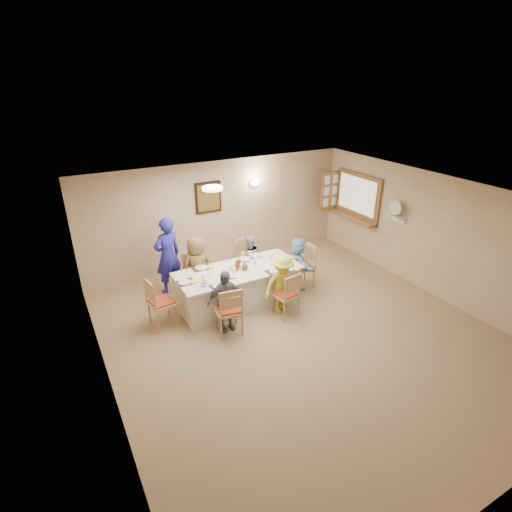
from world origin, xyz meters
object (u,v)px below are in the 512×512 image
chair_back_right (246,261)px  diner_right_end (298,263)px  dining_table (238,287)px  chair_right_end (303,266)px  diner_front_right (282,284)px  chair_back_left (196,274)px  chair_front_right (285,293)px  diner_back_left (197,267)px  condiment_ketchup (236,265)px  chair_left_end (162,301)px  desk_fan (397,210)px  diner_front_left (225,301)px  serving_hatch (358,196)px  chair_front_left (228,309)px  caregiver (168,256)px  diner_back_right (249,259)px

chair_back_right → diner_right_end: size_ratio=0.83×
dining_table → chair_right_end: chair_right_end is taller
diner_front_right → dining_table: bearing=132.6°
chair_back_left → chair_front_right: (1.20, -1.60, 0.02)m
diner_back_left → condiment_ketchup: diner_back_left is taller
chair_left_end → diner_back_left: 1.18m
chair_back_left → condiment_ketchup: (0.56, -0.80, 0.42)m
diner_back_left → diner_front_right: 1.81m
dining_table → chair_right_end: (1.55, 0.00, 0.09)m
desk_fan → diner_front_left: (-4.22, -0.18, -0.96)m
chair_back_right → chair_front_right: chair_back_right is taller
chair_left_end → diner_right_end: diner_right_end is taller
dining_table → chair_front_right: size_ratio=2.64×
dining_table → diner_front_left: bearing=-131.4°
serving_hatch → chair_front_left: size_ratio=1.55×
caregiver → dining_table: bearing=117.7°
dining_table → caregiver: 1.62m
chair_front_right → chair_right_end: size_ratio=0.98×
chair_front_left → condiment_ketchup: 1.05m
serving_hatch → chair_right_end: bearing=-158.7°
chair_back_left → chair_front_left: (0.00, -1.60, 0.04)m
diner_right_end → diner_front_left: bearing=119.7°
chair_right_end → diner_front_left: 2.26m
serving_hatch → diner_front_left: size_ratio=1.27×
diner_front_right → condiment_ketchup: 0.97m
chair_left_end → condiment_ketchup: (1.51, -0.00, 0.38)m
desk_fan → chair_front_left: (-4.22, -0.30, -1.07)m
chair_front_right → diner_back_right: 1.48m
chair_right_end → diner_front_left: (-2.15, -0.68, 0.12)m
serving_hatch → diner_back_right: 3.27m
diner_back_left → diner_front_right: bearing=120.5°
serving_hatch → caregiver: size_ratio=0.90×
caregiver → chair_back_left: bearing=127.4°
diner_front_left → chair_back_left: bearing=89.1°
chair_right_end → caregiver: size_ratio=0.57×
diner_front_left → condiment_ketchup: size_ratio=5.51×
diner_back_right → diner_front_left: diner_front_left is taller
serving_hatch → chair_back_right: bearing=-179.2°
diner_front_left → caregiver: (-0.45, 1.83, 0.24)m
serving_hatch → diner_back_left: 4.41m
desk_fan → diner_back_left: desk_fan is taller
chair_left_end → diner_front_left: diner_front_left is taller
diner_front_left → diner_right_end: size_ratio=1.03×
serving_hatch → desk_fan: bearing=-94.7°
chair_right_end → chair_front_right: bearing=-45.5°
chair_back_left → serving_hatch: bearing=-7.7°
chair_back_left → caregiver: size_ratio=0.54×
dining_table → diner_front_left: size_ratio=2.08×
chair_back_right → chair_front_left: size_ratio=0.99×
chair_front_right → caregiver: (-1.65, 1.95, 0.36)m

